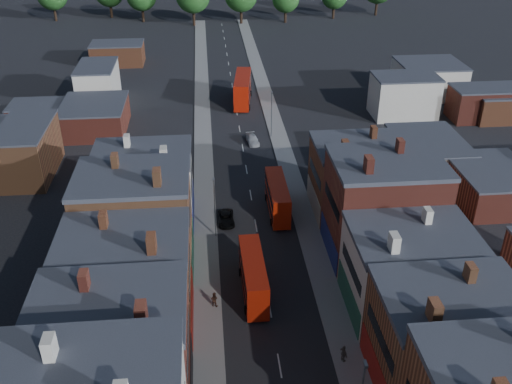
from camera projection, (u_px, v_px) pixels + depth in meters
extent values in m
cube|color=gray|center=(204.00, 165.00, 88.38)|extent=(3.00, 200.00, 0.12)
cube|color=gray|center=(287.00, 162.00, 89.42)|extent=(3.00, 200.00, 0.12)
cube|color=maroon|center=(477.00, 369.00, 43.36)|extent=(12.00, 80.00, 13.23)
cube|color=slate|center=(365.00, 364.00, 41.98)|extent=(0.25, 0.70, 0.25)
cylinder|color=slate|center=(215.00, 209.00, 69.18)|extent=(0.16, 0.16, 8.00)
cube|color=slate|center=(214.00, 180.00, 67.23)|extent=(0.25, 0.70, 0.25)
cylinder|color=slate|center=(272.00, 115.00, 96.08)|extent=(0.16, 0.16, 8.00)
cube|color=slate|center=(272.00, 92.00, 94.13)|extent=(0.25, 0.70, 0.25)
cube|color=#A11909|center=(253.00, 276.00, 60.42)|extent=(2.46, 10.00, 3.98)
cube|color=black|center=(253.00, 281.00, 60.80)|extent=(2.50, 9.21, 0.81)
cube|color=black|center=(253.00, 269.00, 59.96)|extent=(2.50, 9.21, 0.81)
cylinder|color=black|center=(246.00, 310.00, 58.46)|extent=(0.29, 0.91, 0.91)
cylinder|color=black|center=(268.00, 308.00, 58.68)|extent=(0.29, 0.91, 0.91)
cylinder|color=black|center=(240.00, 272.00, 63.98)|extent=(0.29, 0.91, 0.91)
cylinder|color=black|center=(260.00, 271.00, 64.20)|extent=(0.29, 0.91, 0.91)
cube|color=red|center=(277.00, 197.00, 75.15)|extent=(2.29, 10.02, 4.01)
cube|color=black|center=(277.00, 202.00, 75.53)|extent=(2.35, 9.22, 0.82)
cube|color=black|center=(278.00, 190.00, 74.69)|extent=(2.35, 9.22, 0.82)
cylinder|color=black|center=(271.00, 222.00, 73.19)|extent=(0.27, 0.91, 0.91)
cylinder|color=black|center=(289.00, 221.00, 73.37)|extent=(0.27, 0.91, 0.91)
cylinder|color=black|center=(266.00, 197.00, 78.76)|extent=(0.27, 0.91, 0.91)
cylinder|color=black|center=(283.00, 197.00, 78.94)|extent=(0.27, 0.91, 0.91)
cube|color=#A11707|center=(243.00, 89.00, 111.15)|extent=(4.28, 12.72, 4.99)
cube|color=black|center=(243.00, 94.00, 111.62)|extent=(4.23, 11.73, 1.02)
cube|color=black|center=(243.00, 83.00, 110.57)|extent=(4.23, 11.73, 1.02)
cylinder|color=black|center=(234.00, 107.00, 108.84)|extent=(0.47, 1.17, 1.13)
cylinder|color=black|center=(249.00, 107.00, 108.77)|extent=(0.47, 1.17, 1.13)
cylinder|color=black|center=(237.00, 93.00, 115.80)|extent=(0.47, 1.17, 1.13)
cylinder|color=black|center=(251.00, 93.00, 115.73)|extent=(0.47, 1.17, 1.13)
imported|color=black|center=(226.00, 218.00, 73.71)|extent=(2.06, 4.39, 1.21)
imported|color=silver|center=(253.00, 140.00, 95.47)|extent=(2.26, 4.51, 1.26)
imported|color=#382016|center=(214.00, 299.00, 59.15)|extent=(0.93, 0.74, 1.69)
imported|color=#59534C|center=(344.00, 354.00, 52.35)|extent=(0.84, 1.17, 1.82)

